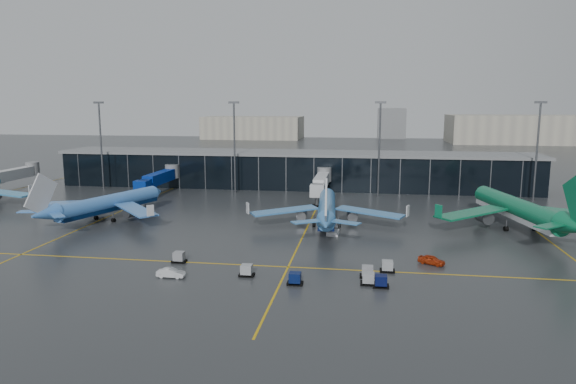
# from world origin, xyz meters

# --- Properties ---
(ground) EXTENTS (600.00, 600.00, 0.00)m
(ground) POSITION_xyz_m (0.00, 0.00, 0.00)
(ground) COLOR #282B2D
(ground) RESTS_ON ground
(terminal_pier) EXTENTS (142.00, 17.00, 10.70)m
(terminal_pier) POSITION_xyz_m (0.00, 62.00, 5.42)
(terminal_pier) COLOR black
(terminal_pier) RESTS_ON ground
(jet_bridges) EXTENTS (94.00, 27.50, 7.20)m
(jet_bridges) POSITION_xyz_m (-35.00, 42.99, 4.55)
(jet_bridges) COLOR #595B60
(jet_bridges) RESTS_ON ground
(flood_masts) EXTENTS (203.00, 0.50, 25.50)m
(flood_masts) POSITION_xyz_m (5.00, 50.00, 13.81)
(flood_masts) COLOR #595B60
(flood_masts) RESTS_ON ground
(distant_hangars) EXTENTS (260.00, 71.00, 22.00)m
(distant_hangars) POSITION_xyz_m (49.94, 270.08, 8.79)
(distant_hangars) COLOR #B2AD99
(distant_hangars) RESTS_ON ground
(taxi_lines) EXTENTS (220.00, 120.00, 0.02)m
(taxi_lines) POSITION_xyz_m (10.00, 10.61, 0.01)
(taxi_lines) COLOR gold
(taxi_lines) RESTS_ON ground
(airliner_arkefly) EXTENTS (42.56, 45.44, 11.40)m
(airliner_arkefly) POSITION_xyz_m (-33.14, 12.27, 5.70)
(airliner_arkefly) COLOR #407ED3
(airliner_arkefly) RESTS_ON ground
(airliner_klm_near) EXTENTS (35.18, 39.45, 11.50)m
(airliner_klm_near) POSITION_xyz_m (13.75, 13.66, 5.75)
(airliner_klm_near) COLOR #3A7BBF
(airliner_klm_near) RESTS_ON ground
(airliner_aer_lingus) EXTENTS (45.29, 49.34, 13.11)m
(airliner_aer_lingus) POSITION_xyz_m (51.56, 16.48, 6.55)
(airliner_aer_lingus) COLOR #0C6842
(airliner_aer_lingus) RESTS_ON ground
(baggage_carts) EXTENTS (34.58, 8.95, 1.70)m
(baggage_carts) POSITION_xyz_m (14.62, -19.13, 0.76)
(baggage_carts) COLOR black
(baggage_carts) RESTS_ON ground
(mobile_airstair) EXTENTS (2.34, 3.29, 3.45)m
(mobile_airstair) POSITION_xyz_m (15.55, 5.87, 0.77)
(mobile_airstair) COLOR white
(mobile_airstair) RESTS_ON ground
(service_van_red) EXTENTS (4.44, 3.55, 1.42)m
(service_van_red) POSITION_xyz_m (31.95, -10.31, 0.71)
(service_van_red) COLOR #AD2D0D
(service_van_red) RESTS_ON ground
(service_van_white) EXTENTS (4.10, 1.44, 1.35)m
(service_van_white) POSITION_xyz_m (-6.01, -22.24, 0.68)
(service_van_white) COLOR silver
(service_van_white) RESTS_ON ground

